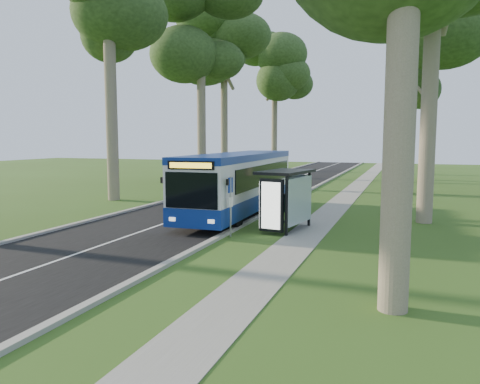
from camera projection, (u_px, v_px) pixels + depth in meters
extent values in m
plane|color=#34531A|center=(222.00, 237.00, 18.21)|extent=(120.00, 120.00, 0.00)
cube|color=black|center=(230.00, 201.00, 28.73)|extent=(7.00, 100.00, 0.02)
cube|color=#9E9B93|center=(285.00, 203.00, 27.55)|extent=(0.25, 100.00, 0.12)
cube|color=#9E9B93|center=(179.00, 198.00, 29.90)|extent=(0.25, 100.00, 0.12)
cube|color=white|center=(230.00, 201.00, 28.73)|extent=(0.12, 100.00, 0.00)
cube|color=gray|center=(337.00, 206.00, 26.55)|extent=(1.50, 100.00, 0.02)
cube|color=silver|center=(239.00, 181.00, 23.37)|extent=(2.66, 11.62, 2.75)
cube|color=navy|center=(239.00, 200.00, 23.49)|extent=(2.69, 11.65, 0.77)
cube|color=navy|center=(239.00, 156.00, 23.24)|extent=(2.69, 11.65, 0.31)
cube|color=black|center=(188.00, 190.00, 17.93)|extent=(2.17, 0.10, 1.40)
cube|color=yellow|center=(187.00, 165.00, 17.79)|extent=(1.74, 0.06, 0.21)
cube|color=black|center=(189.00, 225.00, 18.15)|extent=(2.32, 0.17, 0.29)
cylinder|color=black|center=(189.00, 214.00, 20.54)|extent=(0.29, 1.01, 1.00)
cylinder|color=black|center=(235.00, 217.00, 19.81)|extent=(0.29, 1.01, 1.00)
cylinder|color=black|center=(241.00, 196.00, 27.03)|extent=(0.29, 1.01, 1.00)
cylinder|color=black|center=(278.00, 198.00, 26.30)|extent=(0.29, 1.01, 1.00)
cylinder|color=gray|center=(230.00, 207.00, 18.09)|extent=(0.08, 0.08, 2.35)
cube|color=navy|center=(230.00, 185.00, 17.99)|extent=(0.08, 0.33, 0.58)
cylinder|color=yellow|center=(230.00, 181.00, 17.99)|extent=(0.04, 0.21, 0.21)
cube|color=white|center=(230.00, 202.00, 18.07)|extent=(0.09, 0.29, 0.38)
cube|color=black|center=(292.00, 206.00, 18.23)|extent=(0.11, 0.11, 2.38)
cube|color=black|center=(305.00, 199.00, 20.51)|extent=(0.11, 0.11, 2.38)
cube|color=black|center=(286.00, 172.00, 19.42)|extent=(2.04, 3.13, 0.11)
cube|color=silver|center=(301.00, 200.00, 19.33)|extent=(0.45, 2.40, 1.90)
cube|color=black|center=(277.00, 206.00, 18.32)|extent=(1.01, 0.32, 2.09)
cube|color=white|center=(276.00, 206.00, 18.24)|extent=(0.80, 0.16, 1.86)
cube|color=black|center=(293.00, 219.00, 19.82)|extent=(0.65, 1.75, 0.06)
cylinder|color=black|center=(288.00, 203.00, 24.37)|extent=(0.50, 0.50, 0.90)
cylinder|color=black|center=(288.00, 194.00, 24.31)|extent=(0.54, 0.54, 0.05)
imported|color=silver|center=(231.00, 172.00, 42.62)|extent=(2.63, 4.95, 1.60)
imported|color=#A4A7AC|center=(251.00, 169.00, 48.11)|extent=(2.03, 4.34, 1.38)
cylinder|color=#7A6B56|center=(111.00, 98.00, 28.50)|extent=(0.72, 0.72, 12.61)
cylinder|color=#7A6B56|center=(201.00, 113.00, 37.40)|extent=(0.69, 0.69, 11.64)
ellipsoid|color=#233B16|center=(201.00, 34.00, 36.70)|extent=(5.20, 5.20, 7.98)
cylinder|color=#7A6B56|center=(224.00, 117.00, 47.40)|extent=(0.71, 0.71, 12.11)
ellipsoid|color=#233B16|center=(224.00, 52.00, 46.67)|extent=(5.20, 5.20, 8.30)
cylinder|color=#7A6B56|center=(274.00, 123.00, 55.95)|extent=(0.69, 0.69, 11.44)
ellipsoid|color=#233B16|center=(275.00, 71.00, 55.27)|extent=(5.20, 5.20, 7.84)
cylinder|color=#7A6B56|center=(401.00, 73.00, 9.83)|extent=(0.66, 0.66, 10.37)
cylinder|color=#7A6B56|center=(430.00, 90.00, 20.63)|extent=(0.70, 0.70, 11.87)
cylinder|color=#7A6B56|center=(412.00, 103.00, 32.05)|extent=(0.72, 0.72, 12.51)
ellipsoid|color=#233B16|center=(416.00, 3.00, 31.31)|extent=(5.20, 5.20, 8.58)
cylinder|color=#7A6B56|center=(424.00, 127.00, 43.03)|extent=(0.64, 0.64, 9.72)
ellipsoid|color=#233B16|center=(426.00, 70.00, 42.45)|extent=(5.20, 5.20, 6.67)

